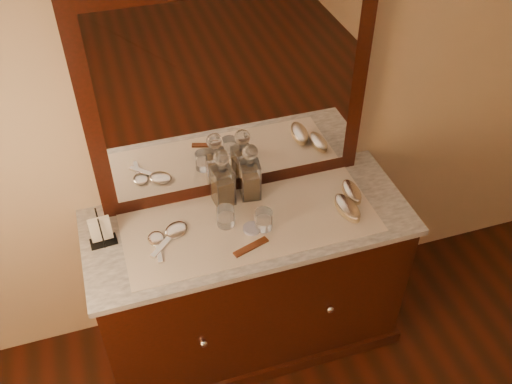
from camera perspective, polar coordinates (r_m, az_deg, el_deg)
dresser_cabinet at (r=2.81m, az=-0.63°, el=-9.22°), size 1.40×0.55×0.82m
dresser_plinth at (r=3.11m, az=-0.58°, el=-13.51°), size 1.46×0.59×0.08m
knob_left at (r=2.58m, az=-5.28°, el=-14.88°), size 0.04×0.04×0.04m
knob_right at (r=2.69m, az=7.45°, el=-11.57°), size 0.04×0.04×0.04m
marble_top at (r=2.50m, az=-0.70°, el=-3.07°), size 1.44×0.59×0.03m
mirror_frame at (r=2.36m, az=-2.59°, el=9.88°), size 1.20×0.08×1.00m
mirror_glass at (r=2.34m, az=-2.36°, el=9.46°), size 1.06×0.01×0.86m
lace_runner at (r=2.47m, az=-0.57°, el=-3.11°), size 1.10×0.45×0.00m
pin_dish at (r=2.44m, az=-0.41°, el=-3.68°), size 0.09×0.09×0.01m
comb at (r=2.37m, az=-0.51°, el=-5.53°), size 0.16×0.08×0.01m
napkin_rack at (r=2.43m, az=-15.30°, el=-3.79°), size 0.11×0.07×0.17m
decanter_left at (r=2.50m, az=-3.34°, el=0.91°), size 0.10×0.10×0.29m
decanter_right at (r=2.53m, az=-0.59°, el=1.51°), size 0.10×0.10×0.29m
brush_near at (r=2.53m, az=9.15°, el=-1.61°), size 0.10×0.19×0.05m
brush_far at (r=2.62m, az=9.58°, el=0.00°), size 0.08×0.16×0.04m
hand_mirror_outer at (r=2.42m, az=-9.95°, el=-4.88°), size 0.08×0.18×0.02m
hand_mirror_inner at (r=2.44m, az=-8.27°, el=-4.08°), size 0.20×0.20×0.02m
tumblers at (r=2.43m, az=-1.15°, el=-2.64°), size 0.23×0.15×0.09m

